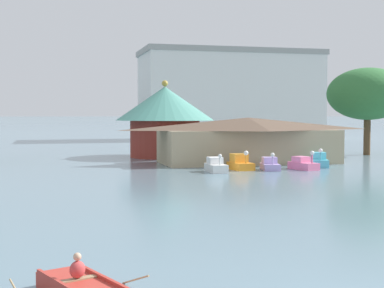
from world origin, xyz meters
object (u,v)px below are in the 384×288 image
(pedal_boat_orange, at_px, (240,163))
(pedal_boat_pink, at_px, (303,164))
(pedal_boat_white, at_px, (216,166))
(green_roof_pavilion, at_px, (165,116))
(pedal_boat_lavender, at_px, (270,165))
(background_building_block, at_px, (230,95))
(boathouse, at_px, (248,139))
(pedal_boat_cyan, at_px, (319,161))
(shoreline_tree_right, at_px, (368,94))

(pedal_boat_orange, height_order, pedal_boat_pink, pedal_boat_orange)
(pedal_boat_white, relative_size, green_roof_pavilion, 0.25)
(pedal_boat_white, xyz_separation_m, pedal_boat_lavender, (4.98, 0.31, -0.04))
(background_building_block, bearing_deg, pedal_boat_orange, -107.25)
(pedal_boat_orange, relative_size, boathouse, 0.15)
(background_building_block, bearing_deg, green_roof_pavilion, -117.22)
(pedal_boat_cyan, bearing_deg, pedal_boat_pink, -37.55)
(pedal_boat_cyan, relative_size, boathouse, 0.14)
(pedal_boat_pink, bearing_deg, pedal_boat_white, -102.19)
(pedal_boat_pink, relative_size, boathouse, 0.17)
(pedal_boat_cyan, bearing_deg, green_roof_pavilion, -126.52)
(pedal_boat_lavender, relative_size, pedal_boat_pink, 0.84)
(pedal_boat_lavender, relative_size, background_building_block, 0.08)
(pedal_boat_white, bearing_deg, green_roof_pavilion, -177.27)
(pedal_boat_white, bearing_deg, shoreline_tree_right, 122.11)
(shoreline_tree_right, bearing_deg, pedal_boat_orange, -147.31)
(pedal_boat_white, height_order, pedal_boat_orange, pedal_boat_orange)
(pedal_boat_cyan, distance_m, boathouse, 7.69)
(pedal_boat_orange, bearing_deg, background_building_block, 156.63)
(pedal_boat_cyan, bearing_deg, background_building_block, -172.30)
(pedal_boat_orange, xyz_separation_m, shoreline_tree_right, (20.29, 13.02, 6.62))
(green_roof_pavilion, height_order, background_building_block, background_building_block)
(green_roof_pavilion, distance_m, background_building_block, 46.20)
(pedal_boat_orange, distance_m, background_building_block, 60.08)
(shoreline_tree_right, height_order, background_building_block, background_building_block)
(green_roof_pavilion, bearing_deg, shoreline_tree_right, -7.03)
(green_roof_pavilion, bearing_deg, background_building_block, 62.78)
(pedal_boat_pink, relative_size, background_building_block, 0.09)
(boathouse, bearing_deg, pedal_boat_lavender, -95.14)
(pedal_boat_white, height_order, pedal_boat_cyan, pedal_boat_cyan)
(pedal_boat_pink, xyz_separation_m, green_roof_pavilion, (-8.84, 17.04, 4.16))
(pedal_boat_lavender, relative_size, shoreline_tree_right, 0.25)
(pedal_boat_pink, height_order, background_building_block, background_building_block)
(pedal_boat_lavender, xyz_separation_m, background_building_block, (15.28, 57.86, 7.96))
(pedal_boat_cyan, distance_m, green_roof_pavilion, 19.47)
(pedal_boat_lavender, height_order, boathouse, boathouse)
(boathouse, relative_size, green_roof_pavilion, 1.67)
(boathouse, height_order, green_roof_pavilion, green_roof_pavilion)
(pedal_boat_orange, height_order, pedal_boat_lavender, pedal_boat_orange)
(pedal_boat_cyan, xyz_separation_m, background_building_block, (9.92, 56.38, 7.87))
(pedal_boat_lavender, bearing_deg, shoreline_tree_right, 137.93)
(pedal_boat_lavender, height_order, background_building_block, background_building_block)
(pedal_boat_lavender, bearing_deg, pedal_boat_white, -76.55)
(boathouse, distance_m, green_roof_pavilion, 11.81)
(background_building_block, bearing_deg, boathouse, -106.13)
(pedal_boat_white, bearing_deg, background_building_block, 160.90)
(pedal_boat_cyan, bearing_deg, pedal_boat_lavender, -56.88)
(green_roof_pavilion, bearing_deg, boathouse, -56.29)
(pedal_boat_pink, distance_m, background_building_block, 59.79)
(pedal_boat_lavender, distance_m, boathouse, 7.56)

